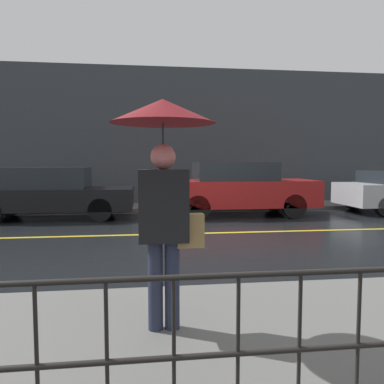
# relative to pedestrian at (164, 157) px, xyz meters

# --- Properties ---
(ground_plane) EXTENTS (80.00, 80.00, 0.00)m
(ground_plane) POSITION_rel_pedestrian_xyz_m (1.30, 5.03, -1.65)
(ground_plane) COLOR black
(sidewalk_near) EXTENTS (28.00, 2.63, 0.11)m
(sidewalk_near) POSITION_rel_pedestrian_xyz_m (1.30, -0.16, -1.60)
(sidewalk_near) COLOR #60605E
(sidewalk_near) RESTS_ON ground_plane
(sidewalk_far) EXTENTS (28.00, 1.91, 0.11)m
(sidewalk_far) POSITION_rel_pedestrian_xyz_m (1.30, 9.86, -1.60)
(sidewalk_far) COLOR #60605E
(sidewalk_far) RESTS_ON ground_plane
(lane_marking) EXTENTS (25.20, 0.12, 0.01)m
(lane_marking) POSITION_rel_pedestrian_xyz_m (1.30, 5.03, -1.65)
(lane_marking) COLOR gold
(lane_marking) RESTS_ON ground_plane
(building_storefront) EXTENTS (28.00, 0.30, 5.15)m
(building_storefront) POSITION_rel_pedestrian_xyz_m (1.30, 10.97, 0.92)
(building_storefront) COLOR #383D42
(building_storefront) RESTS_ON ground_plane
(pedestrian) EXTENTS (0.92, 0.92, 2.05)m
(pedestrian) POSITION_rel_pedestrian_xyz_m (0.00, 0.00, 0.00)
(pedestrian) COLOR #23283D
(pedestrian) RESTS_ON sidewalk_near
(car_black) EXTENTS (4.56, 1.72, 1.47)m
(car_black) POSITION_rel_pedestrian_xyz_m (-2.84, 7.83, -0.91)
(car_black) COLOR black
(car_black) RESTS_ON ground_plane
(car_red) EXTENTS (4.55, 1.84, 1.62)m
(car_red) POSITION_rel_pedestrian_xyz_m (2.67, 7.83, -0.82)
(car_red) COLOR maroon
(car_red) RESTS_ON ground_plane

